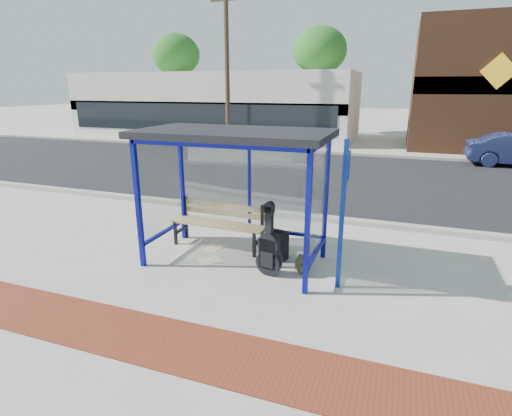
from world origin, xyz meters
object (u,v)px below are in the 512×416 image
at_px(bench, 219,221).
at_px(suitcase, 278,245).
at_px(backpack, 303,265).
at_px(guitar_bag, 269,250).

relative_size(bench, suitcase, 3.31).
xyz_separation_m(bench, suitcase, (1.32, -0.25, -0.25)).
bearing_deg(backpack, suitcase, 123.70).
xyz_separation_m(guitar_bag, suitcase, (-0.04, 0.67, -0.17)).
xyz_separation_m(bench, guitar_bag, (1.35, -0.92, -0.07)).
bearing_deg(guitar_bag, backpack, 33.82).
bearing_deg(bench, backpack, -17.50).
height_order(suitcase, backpack, suitcase).
relative_size(bench, guitar_bag, 1.60).
bearing_deg(suitcase, bench, -178.63).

